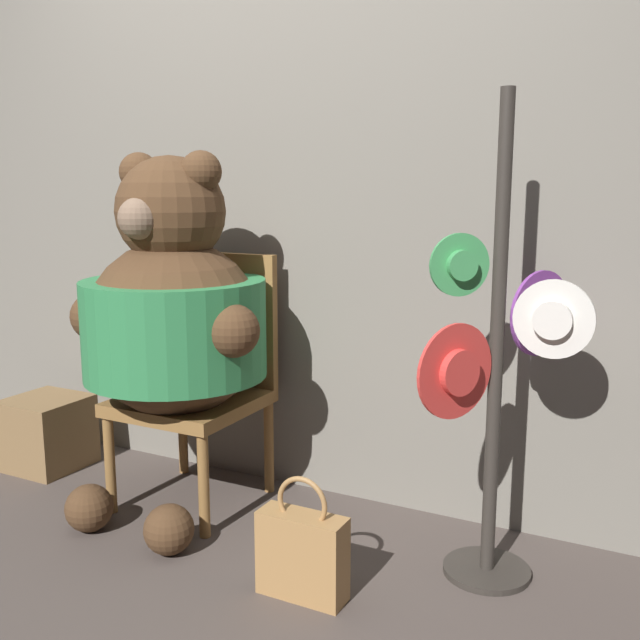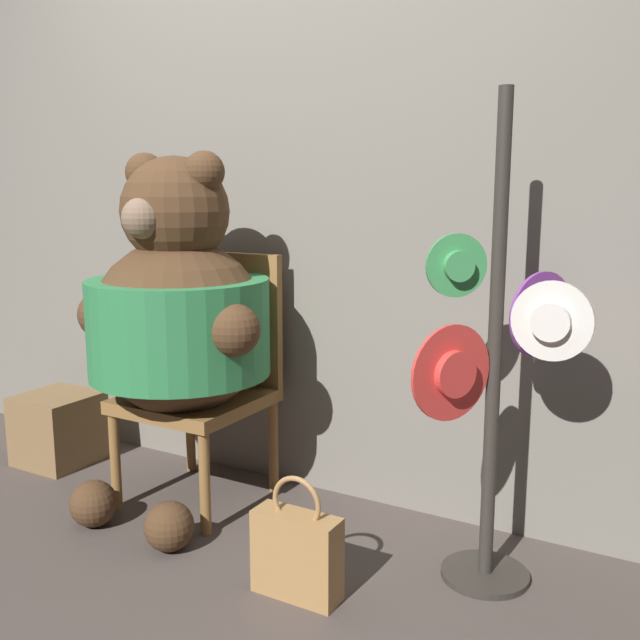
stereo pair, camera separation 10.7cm
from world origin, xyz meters
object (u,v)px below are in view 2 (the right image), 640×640
Objects in this scene: chair at (209,372)px; teddy_bear at (178,315)px; hat_display_rack at (499,369)px; handbag_on_ground at (297,552)px.

teddy_bear is at bearing -90.00° from chair.
chair is 1.21m from hat_display_rack.
teddy_bear is 1.20m from hat_display_rack.
chair is 0.72× the size of teddy_bear.
hat_display_rack reaches higher than handbag_on_ground.
hat_display_rack reaches higher than chair.
chair is 0.94m from handbag_on_ground.
teddy_bear is 0.90× the size of hat_display_rack.
handbag_on_ground is (0.71, -0.49, -0.36)m from chair.
hat_display_rack is 0.83m from handbag_on_ground.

